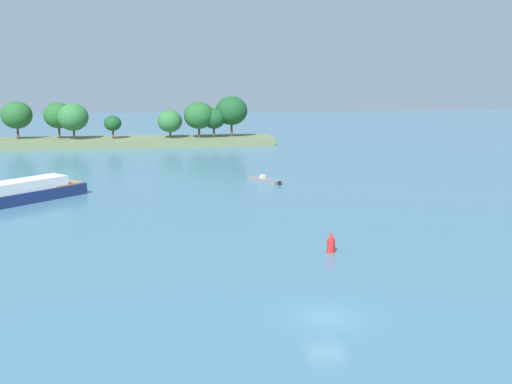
{
  "coord_description": "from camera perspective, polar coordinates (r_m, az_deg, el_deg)",
  "views": [
    {
      "loc": [
        -9.54,
        -37.33,
        15.85
      ],
      "look_at": [
        0.1,
        36.6,
        1.2
      ],
      "focal_mm": 43.8,
      "sensor_mm": 36.0,
      "label": 1
    }
  ],
  "objects": [
    {
      "name": "small_motorboat",
      "position": [
        89.35,
        0.82,
        1.08
      ],
      "size": [
        4.43,
        5.64,
        1.02
      ],
      "color": "slate",
      "rests_on": "ground"
    },
    {
      "name": "ground_plane",
      "position": [
        41.66,
        6.52,
        -11.32
      ],
      "size": [
        400.0,
        400.0,
        0.0
      ],
      "primitive_type": "plane",
      "color": "teal"
    },
    {
      "name": "treeline_island",
      "position": [
        136.71,
        -13.11,
        5.82
      ],
      "size": [
        71.09,
        11.44,
        10.21
      ],
      "color": "#66754C",
      "rests_on": "ground"
    },
    {
      "name": "channel_buoy_red",
      "position": [
        55.47,
        6.87,
        -4.7
      ],
      "size": [
        0.7,
        0.7,
        1.9
      ],
      "color": "red",
      "rests_on": "ground"
    }
  ]
}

